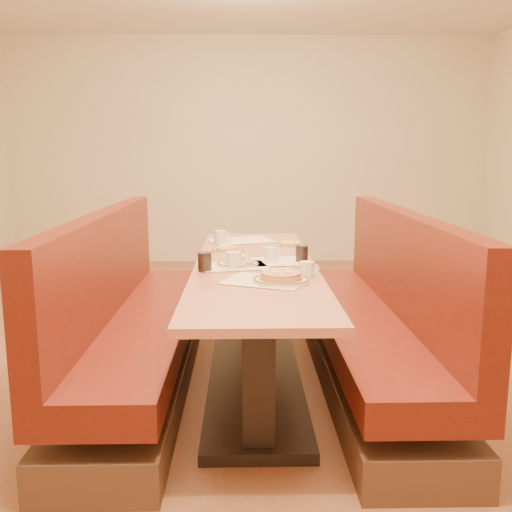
{
  "coord_description": "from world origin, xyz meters",
  "views": [
    {
      "loc": [
        -0.06,
        -3.29,
        1.4
      ],
      "look_at": [
        0.0,
        -0.29,
        0.85
      ],
      "focal_mm": 40.0,
      "sensor_mm": 36.0,
      "label": 1
    }
  ],
  "objects_px": {
    "booth_left": "(133,328)",
    "booth_right": "(376,326)",
    "soda_tumbler_mid": "(302,254)",
    "diner_table": "(255,325)",
    "eggs_plate": "(237,263)",
    "coffee_mug_c": "(271,254)",
    "coffee_mug_b": "(235,260)",
    "pancake_plate": "(281,278)",
    "soda_tumbler_near": "(205,262)",
    "coffee_mug_d": "(220,237)",
    "coffee_mug_a": "(307,269)"
  },
  "relations": [
    {
      "from": "coffee_mug_b",
      "to": "coffee_mug_c",
      "type": "xyz_separation_m",
      "value": [
        0.22,
        0.23,
        -0.01
      ]
    },
    {
      "from": "coffee_mug_a",
      "to": "soda_tumbler_near",
      "type": "distance_m",
      "value": 0.57
    },
    {
      "from": "diner_table",
      "to": "booth_right",
      "type": "xyz_separation_m",
      "value": [
        0.73,
        0.0,
        -0.01
      ]
    },
    {
      "from": "coffee_mug_c",
      "to": "soda_tumbler_mid",
      "type": "relative_size",
      "value": 1.02
    },
    {
      "from": "coffee_mug_a",
      "to": "pancake_plate",
      "type": "bearing_deg",
      "value": -140.74
    },
    {
      "from": "booth_left",
      "to": "pancake_plate",
      "type": "xyz_separation_m",
      "value": [
        0.85,
        -0.5,
        0.41
      ]
    },
    {
      "from": "diner_table",
      "to": "coffee_mug_d",
      "type": "bearing_deg",
      "value": 107.07
    },
    {
      "from": "booth_right",
      "to": "soda_tumbler_near",
      "type": "distance_m",
      "value": 1.12
    },
    {
      "from": "diner_table",
      "to": "soda_tumbler_near",
      "type": "xyz_separation_m",
      "value": [
        -0.28,
        -0.21,
        0.43
      ]
    },
    {
      "from": "pancake_plate",
      "to": "coffee_mug_a",
      "type": "xyz_separation_m",
      "value": [
        0.15,
        0.13,
        0.02
      ]
    },
    {
      "from": "eggs_plate",
      "to": "coffee_mug_a",
      "type": "bearing_deg",
      "value": -39.59
    },
    {
      "from": "booth_right",
      "to": "coffee_mug_b",
      "type": "bearing_deg",
      "value": -171.28
    },
    {
      "from": "pancake_plate",
      "to": "eggs_plate",
      "type": "bearing_deg",
      "value": 117.28
    },
    {
      "from": "diner_table",
      "to": "coffee_mug_a",
      "type": "bearing_deg",
      "value": -53.73
    },
    {
      "from": "coffee_mug_c",
      "to": "soda_tumbler_mid",
      "type": "distance_m",
      "value": 0.19
    },
    {
      "from": "booth_left",
      "to": "coffee_mug_a",
      "type": "distance_m",
      "value": 1.15
    },
    {
      "from": "booth_left",
      "to": "booth_right",
      "type": "relative_size",
      "value": 1.0
    },
    {
      "from": "booth_left",
      "to": "soda_tumbler_near",
      "type": "height_order",
      "value": "booth_left"
    },
    {
      "from": "booth_left",
      "to": "soda_tumbler_mid",
      "type": "height_order",
      "value": "booth_left"
    },
    {
      "from": "coffee_mug_a",
      "to": "coffee_mug_d",
      "type": "distance_m",
      "value": 1.23
    },
    {
      "from": "booth_right",
      "to": "coffee_mug_b",
      "type": "height_order",
      "value": "booth_right"
    },
    {
      "from": "coffee_mug_b",
      "to": "soda_tumbler_near",
      "type": "xyz_separation_m",
      "value": [
        -0.16,
        -0.08,
        0.0
      ]
    },
    {
      "from": "coffee_mug_b",
      "to": "pancake_plate",
      "type": "bearing_deg",
      "value": -56.31
    },
    {
      "from": "coffee_mug_d",
      "to": "soda_tumbler_near",
      "type": "distance_m",
      "value": 0.96
    },
    {
      "from": "soda_tumbler_mid",
      "to": "diner_table",
      "type": "bearing_deg",
      "value": -170.85
    },
    {
      "from": "booth_right",
      "to": "eggs_plate",
      "type": "bearing_deg",
      "value": -176.06
    },
    {
      "from": "coffee_mug_a",
      "to": "coffee_mug_d",
      "type": "bearing_deg",
      "value": 111.54
    },
    {
      "from": "coffee_mug_a",
      "to": "eggs_plate",
      "type": "bearing_deg",
      "value": 137.92
    },
    {
      "from": "coffee_mug_c",
      "to": "soda_tumbler_mid",
      "type": "xyz_separation_m",
      "value": [
        0.18,
        -0.06,
        0.01
      ]
    },
    {
      "from": "coffee_mug_b",
      "to": "soda_tumbler_near",
      "type": "distance_m",
      "value": 0.18
    },
    {
      "from": "coffee_mug_b",
      "to": "soda_tumbler_near",
      "type": "relative_size",
      "value": 1.18
    },
    {
      "from": "coffee_mug_a",
      "to": "coffee_mug_b",
      "type": "xyz_separation_m",
      "value": [
        -0.39,
        0.23,
        0.01
      ]
    },
    {
      "from": "soda_tumbler_mid",
      "to": "pancake_plate",
      "type": "bearing_deg",
      "value": -106.32
    },
    {
      "from": "coffee_mug_a",
      "to": "booth_left",
      "type": "bearing_deg",
      "value": 157.46
    },
    {
      "from": "soda_tumbler_near",
      "to": "eggs_plate",
      "type": "bearing_deg",
      "value": 40.22
    },
    {
      "from": "booth_left",
      "to": "pancake_plate",
      "type": "distance_m",
      "value": 1.07
    },
    {
      "from": "booth_right",
      "to": "soda_tumbler_mid",
      "type": "xyz_separation_m",
      "value": [
        -0.45,
        0.05,
        0.44
      ]
    },
    {
      "from": "coffee_mug_c",
      "to": "coffee_mug_d",
      "type": "bearing_deg",
      "value": 93.06
    },
    {
      "from": "booth_left",
      "to": "soda_tumbler_near",
      "type": "distance_m",
      "value": 0.66
    },
    {
      "from": "diner_table",
      "to": "coffee_mug_d",
      "type": "distance_m",
      "value": 0.9
    },
    {
      "from": "eggs_plate",
      "to": "coffee_mug_c",
      "type": "relative_size",
      "value": 2.36
    },
    {
      "from": "eggs_plate",
      "to": "coffee_mug_c",
      "type": "distance_m",
      "value": 0.26
    },
    {
      "from": "eggs_plate",
      "to": "soda_tumbler_near",
      "type": "relative_size",
      "value": 2.3
    },
    {
      "from": "soda_tumbler_near",
      "to": "coffee_mug_c",
      "type": "bearing_deg",
      "value": 39.16
    },
    {
      "from": "booth_left",
      "to": "eggs_plate",
      "type": "distance_m",
      "value": 0.75
    },
    {
      "from": "coffee_mug_d",
      "to": "soda_tumbler_near",
      "type": "relative_size",
      "value": 1.15
    },
    {
      "from": "coffee_mug_b",
      "to": "soda_tumbler_mid",
      "type": "distance_m",
      "value": 0.43
    },
    {
      "from": "coffee_mug_d",
      "to": "soda_tumbler_near",
      "type": "height_order",
      "value": "soda_tumbler_near"
    },
    {
      "from": "diner_table",
      "to": "coffee_mug_c",
      "type": "height_order",
      "value": "coffee_mug_c"
    },
    {
      "from": "eggs_plate",
      "to": "soda_tumbler_mid",
      "type": "relative_size",
      "value": 2.4
    }
  ]
}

